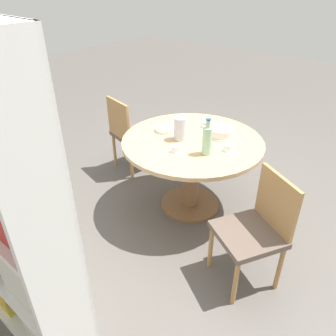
% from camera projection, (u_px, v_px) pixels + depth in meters
% --- Properties ---
extents(ground_plane, '(14.00, 14.00, 0.00)m').
position_uv_depth(ground_plane, '(190.00, 205.00, 3.27)').
color(ground_plane, '#56514C').
extents(dining_table, '(1.26, 1.26, 0.72)m').
position_uv_depth(dining_table, '(192.00, 157.00, 2.99)').
color(dining_table, brown).
rests_on(dining_table, ground_plane).
extents(chair_a, '(0.57, 0.57, 0.86)m').
position_uv_depth(chair_a, '(256.00, 228.00, 2.29)').
color(chair_a, '#A87A47').
rests_on(chair_a, ground_plane).
extents(chair_b, '(0.50, 0.50, 0.86)m').
position_uv_depth(chair_b, '(130.00, 132.00, 3.64)').
color(chair_b, '#A87A47').
rests_on(chair_b, ground_plane).
extents(bookshelf, '(1.10, 0.28, 1.88)m').
position_uv_depth(bookshelf, '(1.00, 214.00, 1.72)').
color(bookshelf, silver).
rests_on(bookshelf, ground_plane).
extents(coffee_pot, '(0.11, 0.11, 0.24)m').
position_uv_depth(coffee_pot, '(180.00, 128.00, 2.85)').
color(coffee_pot, silver).
rests_on(coffee_pot, dining_table).
extents(water_bottle, '(0.08, 0.08, 0.31)m').
position_uv_depth(water_bottle, '(207.00, 140.00, 2.61)').
color(water_bottle, '#99C6A3').
rests_on(water_bottle, dining_table).
extents(cake_main, '(0.26, 0.26, 0.08)m').
position_uv_depth(cake_main, '(221.00, 132.00, 2.95)').
color(cake_main, silver).
rests_on(cake_main, dining_table).
extents(cup_a, '(0.13, 0.13, 0.06)m').
position_uv_depth(cup_a, '(227.00, 149.00, 2.70)').
color(cup_a, silver).
rests_on(cup_a, dining_table).
extents(cup_b, '(0.13, 0.13, 0.06)m').
position_uv_depth(cup_b, '(176.00, 150.00, 2.68)').
color(cup_b, silver).
rests_on(cup_b, dining_table).
extents(cup_c, '(0.13, 0.13, 0.06)m').
position_uv_depth(cup_c, '(204.00, 125.00, 3.11)').
color(cup_c, silver).
rests_on(cup_c, dining_table).
extents(plate_stack, '(0.19, 0.19, 0.03)m').
position_uv_depth(plate_stack, '(165.00, 129.00, 3.06)').
color(plate_stack, white).
rests_on(plate_stack, dining_table).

